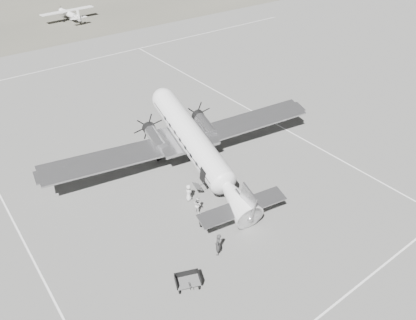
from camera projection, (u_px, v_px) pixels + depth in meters
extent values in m
plane|color=slate|center=(234.00, 188.00, 38.37)|extent=(260.00, 260.00, 0.00)
cube|color=silver|center=(359.00, 285.00, 29.15)|extent=(60.00, 0.15, 0.01)
cube|color=silver|center=(318.00, 147.00, 44.32)|extent=(0.15, 80.00, 0.01)
cube|color=silver|center=(6.00, 208.00, 36.03)|extent=(0.15, 60.00, 0.01)
cube|color=silver|center=(73.00, 64.00, 64.71)|extent=(90.00, 0.15, 0.01)
imported|color=#2F2F2F|center=(218.00, 245.00, 31.08)|extent=(0.85, 0.85, 1.99)
imported|color=silver|center=(198.00, 205.00, 35.24)|extent=(0.62, 0.78, 1.55)
imported|color=beige|center=(189.00, 193.00, 36.52)|extent=(0.83, 0.97, 1.68)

